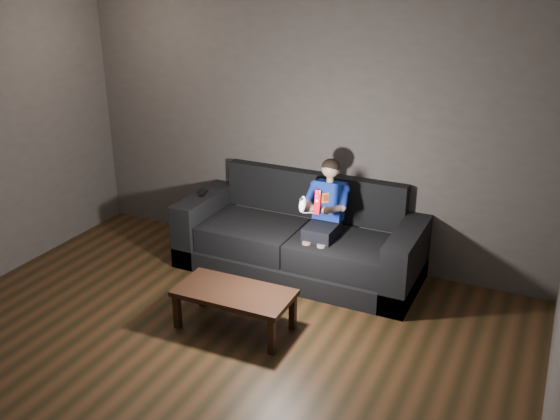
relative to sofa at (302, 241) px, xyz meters
The scene contains 9 objects.
floor 2.15m from the sofa, 93.20° to the right, with size 5.00×5.00×0.00m, color black.
back_wall 1.12m from the sofa, 107.44° to the left, with size 5.00×0.04×2.70m, color #3C3734.
ceiling 3.20m from the sofa, 93.20° to the right, with size 5.00×5.00×0.02m, color beige.
sofa is the anchor object (origin of this frame).
child 0.51m from the sofa, 15.74° to the right, with size 0.42×0.51×1.02m.
wii_remote_red 0.87m from the sofa, 53.39° to the right, with size 0.06×0.08×0.22m.
nunchuk_white 0.78m from the sofa, 66.56° to the right, with size 0.07×0.10×0.16m.
wii_remote_black 1.14m from the sofa, behind, with size 0.08×0.17×0.03m.
coffee_table 1.25m from the sofa, 93.08° to the right, with size 0.99×0.51×0.36m.
Camera 1 is at (2.34, -3.07, 2.93)m, focal length 40.00 mm.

